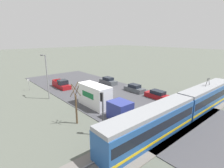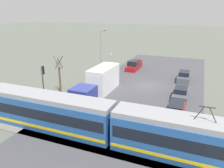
# 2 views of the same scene
# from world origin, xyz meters

# --- Properties ---
(ground_plane) EXTENTS (320.00, 320.00, 0.00)m
(ground_plane) POSITION_xyz_m (0.00, 0.00, 0.00)
(ground_plane) COLOR #565B51
(road_surface) EXTENTS (16.21, 47.61, 0.08)m
(road_surface) POSITION_xyz_m (0.00, 0.00, 0.04)
(road_surface) COLOR #424247
(road_surface) RESTS_ON ground
(rail_bed) EXTENTS (56.70, 4.40, 0.22)m
(rail_bed) POSITION_xyz_m (0.00, 15.94, 0.05)
(rail_bed) COLOR slate
(rail_bed) RESTS_ON ground
(light_rail_tram) EXTENTS (27.65, 2.63, 4.49)m
(light_rail_tram) POSITION_xyz_m (-0.83, 15.94, 1.71)
(light_rail_tram) COLOR #235193
(light_rail_tram) RESTS_ON ground
(box_truck) EXTENTS (2.50, 10.35, 3.45)m
(box_truck) POSITION_xyz_m (5.30, 5.83, 1.67)
(box_truck) COLOR navy
(box_truck) RESTS_ON ground
(pickup_truck) EXTENTS (1.92, 5.55, 1.83)m
(pickup_truck) POSITION_xyz_m (4.74, -8.74, 0.77)
(pickup_truck) COLOR maroon
(pickup_truck) RESTS_ON ground
(sedan_car_0) EXTENTS (1.82, 4.33, 1.45)m
(sedan_car_0) POSITION_xyz_m (-5.22, 3.35, 0.68)
(sedan_car_0) COLOR #4C5156
(sedan_car_0) RESTS_ON ground
(sedan_car_1) EXTENTS (1.85, 4.53, 1.59)m
(sedan_car_1) POSITION_xyz_m (-4.98, -4.69, 0.73)
(sedan_car_1) COLOR #4C5156
(sedan_car_1) RESTS_ON ground
(sedan_car_2) EXTENTS (1.74, 4.76, 1.45)m
(sedan_car_2) POSITION_xyz_m (-5.22, 8.92, 0.68)
(sedan_car_2) COLOR maroon
(sedan_car_2) RESTS_ON ground
(traffic_light_pole) EXTENTS (0.28, 0.47, 4.96)m
(traffic_light_pole) POSITION_xyz_m (9.56, 12.00, 3.23)
(traffic_light_pole) COLOR #47474C
(traffic_light_pole) RESTS_ON ground
(street_tree) EXTENTS (1.26, 1.05, 5.37)m
(street_tree) POSITION_xyz_m (10.37, 7.69, 2.44)
(street_tree) COLOR brown
(street_tree) RESTS_ON ground
(street_lamp_near_crossing) EXTENTS (0.36, 1.95, 7.81)m
(street_lamp_near_crossing) POSITION_xyz_m (9.47, -3.96, 4.53)
(street_lamp_near_crossing) COLOR gray
(street_lamp_near_crossing) RESTS_ON ground
(no_parking_sign) EXTENTS (0.32, 0.08, 2.39)m
(no_parking_sign) POSITION_xyz_m (10.60, -11.44, 1.45)
(no_parking_sign) COLOR gray
(no_parking_sign) RESTS_ON ground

